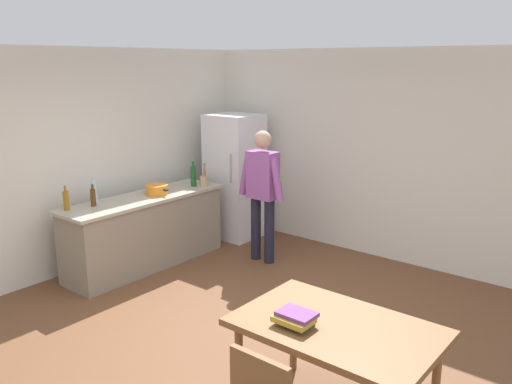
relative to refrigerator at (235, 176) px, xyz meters
name	(u,v)px	position (x,y,z in m)	size (l,w,h in m)	color
ground_plane	(220,340)	(1.90, -2.40, -0.90)	(14.00, 14.00, 0.00)	brown
wall_back	(375,155)	(1.90, 0.60, 0.45)	(6.40, 0.12, 2.70)	silver
wall_left	(70,162)	(-0.70, -2.20, 0.45)	(0.12, 5.60, 2.70)	silver
kitchen_counter	(146,231)	(-0.10, -1.60, -0.45)	(0.64, 2.20, 0.90)	gray
refrigerator	(235,176)	(0.00, 0.00, 0.00)	(0.70, 0.67, 1.80)	white
person	(262,188)	(0.95, -0.55, 0.08)	(0.70, 0.22, 1.70)	#1E1E2D
dining_table	(336,335)	(3.30, -2.70, -0.23)	(1.40, 0.90, 0.75)	brown
cooking_pot	(157,190)	(-0.07, -1.42, 0.06)	(0.40, 0.28, 0.12)	orange
utensil_jar	(204,181)	(0.09, -0.73, 0.08)	(0.11, 0.11, 0.32)	tan
bottle_wine_green	(193,175)	(-0.03, -0.81, 0.15)	(0.08, 0.08, 0.34)	#1E5123
bottle_oil_amber	(66,200)	(-0.30, -2.54, 0.12)	(0.06, 0.06, 0.28)	#996619
bottle_water_clear	(94,193)	(-0.32, -2.16, 0.13)	(0.07, 0.07, 0.30)	silver
bottle_beer_brown	(93,197)	(-0.20, -2.25, 0.11)	(0.06, 0.06, 0.26)	#5B3314
book_stack	(295,318)	(3.08, -2.89, -0.10)	(0.27, 0.21, 0.10)	#387A47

